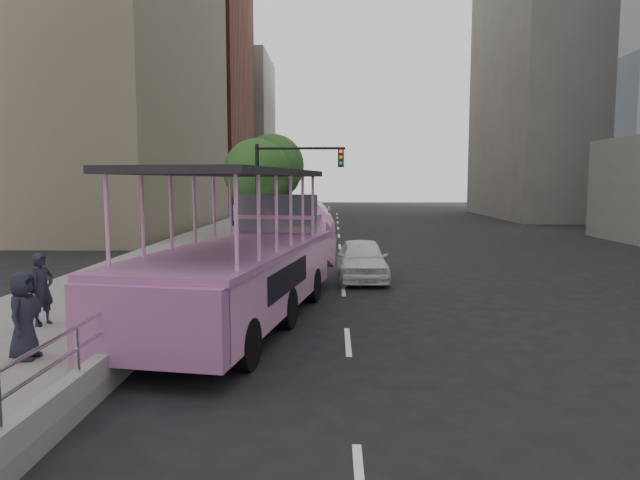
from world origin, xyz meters
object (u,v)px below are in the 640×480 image
duck_boat (253,261)px  street_tree_near (258,175)px  car (362,259)px  pedestrian_far (24,315)px  traffic_signal (283,181)px  parking_sign (236,229)px  pedestrian_near (42,289)px  street_tree_far (274,168)px

duck_boat → street_tree_near: bearing=97.0°
car → street_tree_near: (-4.99, 10.02, 3.10)m
pedestrian_far → traffic_signal: size_ratio=0.31×
duck_boat → parking_sign: (-1.44, 5.71, 0.36)m
pedestrian_near → pedestrian_far: size_ratio=1.01×
pedestrian_far → street_tree_near: 20.46m
car → street_tree_far: 17.10m
pedestrian_near → parking_sign: 8.68m
traffic_signal → street_tree_near: bearing=115.0°
street_tree_far → parking_sign: bearing=-89.1°
duck_boat → street_tree_far: street_tree_far is taller
parking_sign → street_tree_far: street_tree_far is taller
car → parking_sign: parking_sign is taller
car → pedestrian_near: size_ratio=2.65×
street_tree_near → duck_boat: bearing=-83.0°
car → pedestrian_far: 12.12m
pedestrian_near → pedestrian_far: pedestrian_near is taller
pedestrian_far → street_tree_far: size_ratio=0.25×
car → duck_boat: bearing=-121.4°
duck_boat → car: size_ratio=2.74×
street_tree_near → street_tree_far: 6.02m
street_tree_far → car: bearing=-73.4°
traffic_signal → street_tree_far: size_ratio=0.81×
pedestrian_near → street_tree_far: (2.67, 23.80, 3.20)m
traffic_signal → street_tree_near: 3.80m
duck_boat → pedestrian_far: 5.96m
traffic_signal → street_tree_near: size_ratio=0.91×
duck_boat → pedestrian_far: (-3.43, -4.86, -0.30)m
parking_sign → car: bearing=-4.7°
street_tree_near → traffic_signal: bearing=-65.0°
car → pedestrian_near: 10.78m
car → pedestrian_near: pedestrian_near is taller
duck_boat → street_tree_far: 21.62m
duck_boat → pedestrian_far: bearing=-125.2°
car → traffic_signal: size_ratio=0.82×
parking_sign → duck_boat: bearing=-75.9°
traffic_signal → street_tree_far: (-1.40, 9.43, 0.81)m
parking_sign → street_tree_far: bearing=90.9°
street_tree_near → car: bearing=-63.6°
street_tree_near → parking_sign: bearing=-87.4°
traffic_signal → pedestrian_far: bearing=-100.6°
pedestrian_far → street_tree_near: bearing=-4.6°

